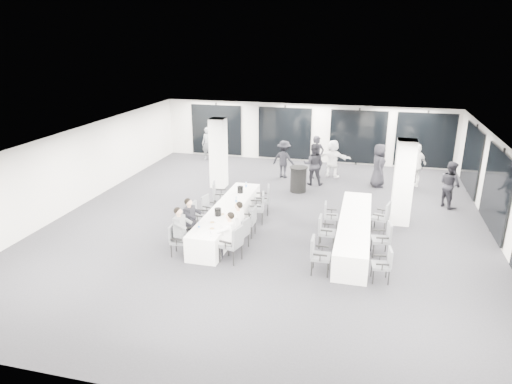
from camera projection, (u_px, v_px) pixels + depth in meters
The scene contains 43 objects.
room at pixel (302, 175), 15.52m from camera, with size 14.04×16.04×2.84m.
column_left at pixel (218, 153), 18.28m from camera, with size 0.60×0.60×2.80m, color white.
column_right at pixel (403, 183), 14.65m from camera, with size 0.60×0.60×2.80m, color white.
banquet_table_main at pixel (227, 218), 14.52m from camera, with size 0.90×5.00×0.75m, color white.
banquet_table_side at pixel (354, 231), 13.54m from camera, with size 0.90×5.00×0.75m, color white.
cocktail_table at pixel (298, 179), 17.96m from camera, with size 0.72×0.72×1.00m.
chair_main_left_near at pixel (177, 238), 12.76m from camera, with size 0.48×0.53×0.90m.
chair_main_left_second at pixel (187, 227), 13.42m from camera, with size 0.56×0.60×0.97m.
chair_main_left_mid at pixel (198, 215), 14.26m from camera, with size 0.50×0.56×0.97m.
chair_main_left_fourth at pixel (209, 207), 15.15m from camera, with size 0.52×0.54×0.86m.
chair_main_left_far at pixel (218, 194), 16.09m from camera, with size 0.61×0.64×1.00m.
chair_main_right_near at pixel (234, 242), 12.33m from camera, with size 0.64×0.66×1.03m.
chair_main_right_second at pixel (242, 232), 13.11m from camera, with size 0.57×0.60×0.94m.
chair_main_right_mid at pixel (250, 220), 13.95m from camera, with size 0.48×0.54×0.93m.
chair_main_right_fourth at pixel (259, 206), 14.93m from camera, with size 0.62×0.65×1.03m.
chair_main_right_far at pixel (264, 198), 15.68m from camera, with size 0.62×0.65×1.03m.
chair_side_left_near at pixel (318, 253), 11.77m from camera, with size 0.50×0.56×0.98m.
chair_side_left_mid at pixel (324, 229), 13.25m from camera, with size 0.48×0.54×0.94m.
chair_side_left_far at pixel (329, 214), 14.48m from camera, with size 0.47×0.52×0.88m.
chair_side_right_near at pixel (384, 263), 11.37m from camera, with size 0.50×0.55×0.90m.
chair_side_right_mid at pixel (384, 237), 12.73m from camera, with size 0.56×0.60×0.97m.
chair_side_right_far at pixel (383, 215), 14.24m from camera, with size 0.60×0.62×0.97m.
seated_guest_a at pixel (182, 229), 12.62m from camera, with size 0.50×0.38×1.44m.
seated_guest_b at pixel (192, 219), 13.31m from camera, with size 0.50×0.38×1.44m.
seated_guest_c at pixel (228, 233), 12.32m from camera, with size 0.50×0.38×1.44m.
seated_guest_d at pixel (236, 222), 13.07m from camera, with size 0.50×0.38×1.44m.
standing_guest_a at pixel (317, 154), 19.57m from camera, with size 0.76×0.61×2.08m, color black.
standing_guest_b at pixel (313, 162), 18.66m from camera, with size 0.95×0.58×1.97m, color black.
standing_guest_c at pixel (284, 157), 19.61m from camera, with size 1.19×0.61×1.84m, color black.
standing_guest_d at pixel (417, 163), 18.33m from camera, with size 1.20×0.67×2.05m, color white.
standing_guest_e at pixel (379, 163), 18.42m from camera, with size 0.97×0.59×2.01m, color black.
standing_guest_f at pixel (333, 156), 19.73m from camera, with size 1.70×0.65×1.85m, color white.
standing_guest_g at pixel (207, 142), 22.38m from camera, with size 0.67×0.54×1.84m, color #5A5D62.
standing_guest_h at pixel (450, 181), 16.23m from camera, with size 0.92×0.56×1.91m, color black.
ice_bucket_near at pixel (218, 212), 13.67m from camera, with size 0.20×0.20×0.23m, color black.
ice_bucket_far at pixel (240, 190), 15.64m from camera, with size 0.20×0.20×0.23m, color black.
water_bottle_a at pixel (199, 226), 12.73m from camera, with size 0.06×0.06×0.19m, color silver.
water_bottle_b at pixel (236, 200), 14.68m from camera, with size 0.07×0.07×0.21m, color silver.
water_bottle_c at pixel (246, 185), 16.13m from camera, with size 0.07×0.07×0.22m, color silver.
plate_a at pixel (212, 222), 13.18m from camera, with size 0.22×0.22×0.03m.
plate_b at pixel (212, 229), 12.76m from camera, with size 0.21×0.21×0.03m.
plate_c at pixel (222, 214), 13.78m from camera, with size 0.20×0.20×0.03m.
wine_glass at pixel (211, 232), 12.24m from camera, with size 0.07×0.07×0.18m.
Camera 1 is at (3.01, -13.68, 5.90)m, focal length 32.00 mm.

